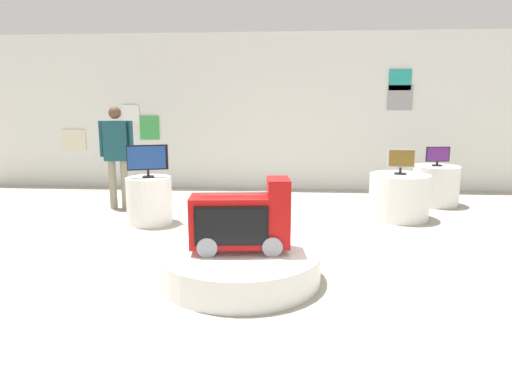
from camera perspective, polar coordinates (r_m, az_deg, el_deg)
The scene contains 11 objects.
ground_plane at distance 4.87m, azimuth -0.19°, elevation -9.94°, with size 30.00×30.00×0.00m, color #A8A091.
back_wall_display at distance 8.90m, azimuth 1.91°, elevation 9.50°, with size 12.73×0.13×3.12m.
main_display_pedestal at distance 4.35m, azimuth -2.10°, elevation -10.42°, with size 1.58×1.58×0.29m, color white.
novelty_firetruck_tv at distance 4.21m, azimuth -1.88°, elevation -4.85°, with size 0.99×0.49×0.72m.
display_pedestal_left_rear at distance 6.93m, azimuth 18.26°, elevation -1.43°, with size 0.89×0.89×0.68m, color white.
tv_on_left_rear at distance 6.84m, azimuth 18.53°, elevation 3.10°, with size 0.40×0.18×0.38m.
display_pedestal_center_rear at distance 6.49m, azimuth -13.83°, elevation -1.96°, with size 0.65×0.65×0.68m, color white.
tv_on_center_rear at distance 6.39m, azimuth -14.09°, elevation 3.37°, with size 0.56×0.22×0.47m.
display_pedestal_right_rear at distance 8.11m, azimuth 22.52°, elevation -0.03°, with size 0.77×0.77×0.68m, color white.
tv_on_right_rear at distance 8.04m, azimuth 22.78°, elevation 3.60°, with size 0.41×0.17×0.33m.
shopper_browsing_near_truck at distance 7.48m, azimuth -17.82°, elevation 4.42°, with size 0.56×0.22×1.68m.
Camera 1 is at (0.35, -4.56, 1.69)m, focal length 30.44 mm.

